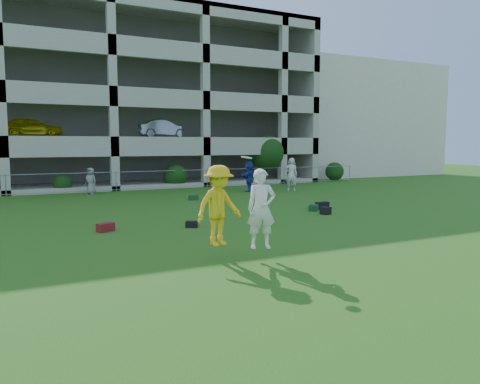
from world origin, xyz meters
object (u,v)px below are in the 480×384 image
frisbee_contest (230,206)px  crate_d (326,211)px  stucco_building (331,122)px  bystander_f (291,173)px  bystander_e (291,175)px  bystander_c (91,181)px  bystander_d (249,176)px  parking_garage (90,102)px

frisbee_contest → crate_d: bearing=36.5°
stucco_building → bystander_f: stucco_building is taller
bystander_f → crate_d: (-5.65, -11.31, -0.74)m
bystander_e → bystander_c: bearing=14.5°
frisbee_contest → bystander_d: bearing=60.5°
bystander_c → parking_garage: parking_garage is taller
bystander_d → bystander_e: bystander_e is taller
crate_d → frisbee_contest: (-6.67, -4.93, 1.18)m
bystander_f → frisbee_contest: bearing=20.5°
bystander_d → parking_garage: 15.29m
bystander_e → bystander_f: 3.33m
crate_d → parking_garage: size_ratio=0.01×
stucco_building → frisbee_contest: bearing=-131.4°
bystander_d → frisbee_contest: (-8.19, -14.48, 0.41)m
bystander_f → frisbee_contest: (-12.32, -16.24, 0.43)m
bystander_d → frisbee_contest: bearing=18.7°
bystander_e → bystander_f: bearing=-89.8°
parking_garage → stucco_building: bearing=0.7°
bystander_e → frisbee_contest: bearing=85.0°
crate_d → bystander_f: bearing=63.4°
crate_d → frisbee_contest: bearing=-143.5°
stucco_building → crate_d: bearing=-127.8°
bystander_e → crate_d: (-3.85, -8.51, -0.86)m
stucco_building → bystander_e: bearing=-134.3°
crate_d → frisbee_contest: frisbee_contest is taller
bystander_c → frisbee_contest: 17.21m
frisbee_contest → parking_garage: 27.44m
bystander_e → parking_garage: bearing=-22.1°
bystander_f → parking_garage: 16.41m
bystander_c → bystander_d: bystander_d is taller
bystander_d → parking_garage: (-7.12, 12.53, 5.10)m
bystander_c → frisbee_contest: frisbee_contest is taller
stucco_building → crate_d: (-17.39, -22.38, -4.85)m
bystander_d → parking_garage: size_ratio=0.06×
bystander_c → bystander_f: 12.96m
bystander_c → bystander_d: size_ratio=0.83×
frisbee_contest → parking_garage: (1.06, 27.01, 4.69)m
bystander_d → crate_d: 9.70m
parking_garage → bystander_f: bearing=-43.7°
bystander_e → crate_d: size_ratio=5.78×
bystander_f → frisbee_contest: size_ratio=0.78×
bystander_f → parking_garage: bearing=-76.1°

